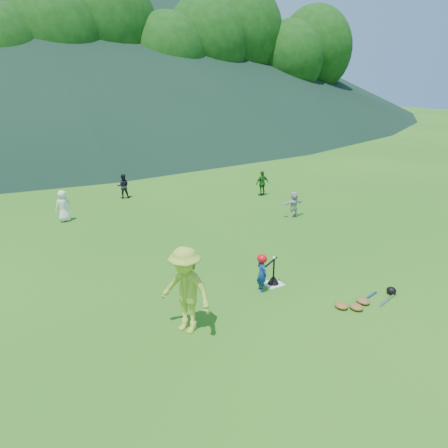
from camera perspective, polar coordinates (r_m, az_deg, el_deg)
name	(u,v)px	position (r m, az deg, el deg)	size (l,w,h in m)	color
ground	(273,284)	(11.39, 6.43, -7.81)	(120.00, 120.00, 0.00)	#226116
home_plate	(273,284)	(11.39, 6.44, -7.76)	(0.45, 0.45, 0.02)	silver
baseball	(274,258)	(11.08, 6.57, -4.39)	(0.08, 0.08, 0.08)	white
batter_child	(262,273)	(10.84, 4.94, -6.43)	(0.34, 0.23, 0.94)	navy
adult_coach	(186,290)	(9.02, -5.03, -8.61)	(1.21, 0.69, 1.87)	#9EBB37
fielder_a	(63,206)	(16.94, -20.26, 2.23)	(0.57, 0.37, 1.17)	white
fielder_b	(123,186)	(19.52, -13.03, 4.84)	(0.52, 0.40, 1.06)	black
fielder_c	(262,183)	(19.49, 5.02, 5.32)	(0.65, 0.27, 1.12)	#1C581A
fielder_d	(294,204)	(16.63, 9.10, 2.56)	(0.92, 0.29, 0.99)	#B9B9B9
batting_tee	(273,280)	(11.33, 6.46, -7.22)	(0.30, 0.30, 0.68)	black
batter_gear	(263,259)	(10.70, 5.10, -4.57)	(0.71, 0.33, 0.30)	red
equipment_pile	(364,301)	(10.90, 17.77, -9.56)	(1.80, 0.61, 0.19)	olive
outfield_fence	(58,135)	(36.88, -20.86, 10.78)	(70.07, 0.08, 1.33)	gray
tree_line	(36,36)	(42.52, -23.36, 21.61)	(70.04, 11.40, 14.82)	#382314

